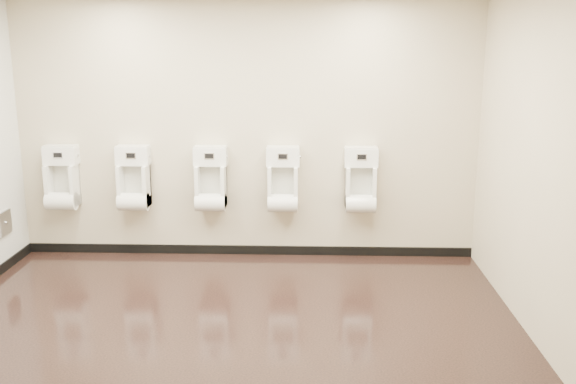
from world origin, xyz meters
name	(u,v)px	position (x,y,z in m)	size (l,w,h in m)	color
ground	(229,320)	(0.00, 0.00, 0.00)	(5.00, 3.50, 0.00)	black
back_wall	(246,131)	(0.00, 1.75, 1.40)	(5.00, 0.02, 2.80)	#C2B595
front_wall	(184,221)	(0.00, -1.75, 1.40)	(5.00, 0.02, 2.80)	#C2B595
right_wall	(535,163)	(2.50, 0.00, 1.40)	(0.02, 3.50, 2.80)	#C2B595
skirting_back	(248,250)	(0.00, 1.74, 0.05)	(5.00, 0.02, 0.10)	black
access_panel	(5,223)	(-2.48, 1.20, 0.50)	(0.04, 0.25, 0.25)	#9E9EA3
urinal_0	(62,182)	(-2.01, 1.63, 0.84)	(0.37, 0.28, 0.68)	white
urinal_1	(134,183)	(-1.22, 1.63, 0.84)	(0.37, 0.28, 0.68)	white
urinal_2	(211,184)	(-0.38, 1.63, 0.84)	(0.37, 0.28, 0.68)	white
urinal_3	(283,184)	(0.41, 1.63, 0.84)	(0.37, 0.28, 0.68)	white
urinal_4	(361,185)	(1.24, 1.63, 0.84)	(0.37, 0.28, 0.68)	white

